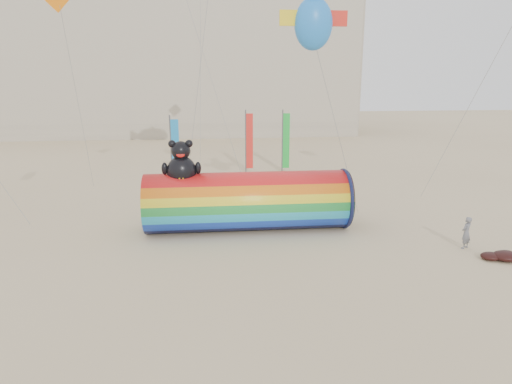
{
  "coord_description": "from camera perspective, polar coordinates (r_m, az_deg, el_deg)",
  "views": [
    {
      "loc": [
        -1.77,
        -19.86,
        7.95
      ],
      "look_at": [
        0.5,
        1.5,
        2.4
      ],
      "focal_mm": 32.0,
      "sensor_mm": 36.0,
      "label": 1
    }
  ],
  "objects": [
    {
      "name": "hotel_building",
      "position": [
        66.64,
        -15.51,
        16.02
      ],
      "size": [
        60.4,
        15.4,
        20.6
      ],
      "color": "#B7AD99",
      "rests_on": "ground"
    },
    {
      "name": "windsock_assembly",
      "position": [
        23.78,
        -1.11,
        -0.96
      ],
      "size": [
        10.56,
        3.22,
        4.87
      ],
      "color": "red",
      "rests_on": "ground"
    },
    {
      "name": "kite_handler",
      "position": [
        23.55,
        24.79,
        -4.65
      ],
      "size": [
        0.67,
        0.61,
        1.54
      ],
      "primitive_type": "imported",
      "rotation": [
        0.0,
        0.0,
        3.7
      ],
      "color": "slate",
      "rests_on": "ground"
    },
    {
      "name": "fabric_bundle",
      "position": [
        23.2,
        29.12,
        -7.02
      ],
      "size": [
        2.62,
        1.35,
        0.41
      ],
      "color": "#390F0A",
      "rests_on": "ground"
    },
    {
      "name": "ground",
      "position": [
        21.46,
        -0.91,
        -7.25
      ],
      "size": [
        160.0,
        160.0,
        0.0
      ],
      "primitive_type": "plane",
      "color": "#CCB58C",
      "rests_on": "ground"
    },
    {
      "name": "festival_banners",
      "position": [
        35.93,
        -2.15,
        5.98
      ],
      "size": [
        9.35,
        4.48,
        5.2
      ],
      "color": "#59595E",
      "rests_on": "ground"
    }
  ]
}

